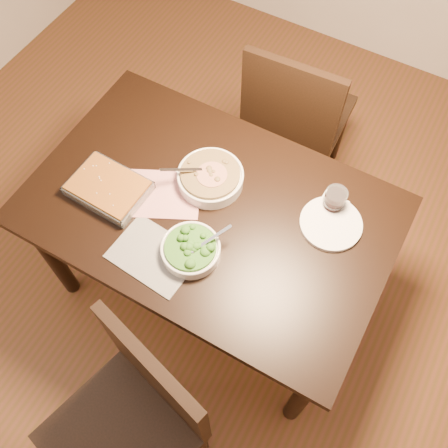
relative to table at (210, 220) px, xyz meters
name	(u,v)px	position (x,y,z in m)	size (l,w,h in m)	color
ground	(213,283)	(0.00, 0.00, -0.65)	(4.00, 4.00, 0.00)	#4E3416
table	(210,220)	(0.00, 0.00, 0.00)	(1.40, 0.90, 0.75)	black
magazine_a	(161,194)	(-0.20, -0.04, 0.10)	(0.30, 0.22, 0.01)	#BB3546
magazine_b	(154,255)	(-0.08, -0.27, 0.10)	(0.30, 0.22, 0.01)	#282830
coaster	(332,206)	(0.41, 0.24, 0.10)	(0.10, 0.10, 0.00)	white
stew_bowl	(210,177)	(-0.06, 0.10, 0.13)	(0.26, 0.26, 0.10)	white
broccoli_bowl	(191,249)	(0.04, -0.20, 0.13)	(0.22, 0.23, 0.09)	white
baking_dish	(109,188)	(-0.38, -0.13, 0.12)	(0.30, 0.23, 0.05)	silver
wine_tumbler	(335,199)	(0.41, 0.24, 0.15)	(0.08, 0.08, 0.09)	black
dinner_plate	(331,224)	(0.43, 0.16, 0.10)	(0.23, 0.23, 0.02)	silver
chair_near	(136,414)	(0.13, -0.75, -0.11)	(0.56, 0.56, 0.98)	black
chair_far	(295,117)	(0.03, 0.75, -0.11)	(0.48, 0.48, 0.97)	black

